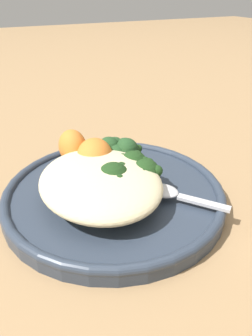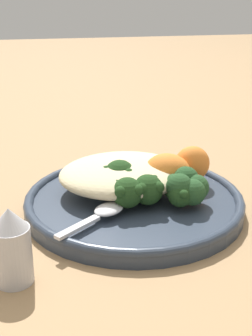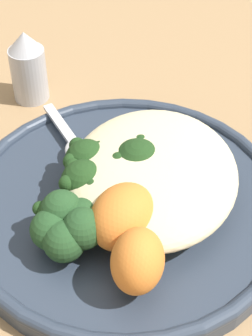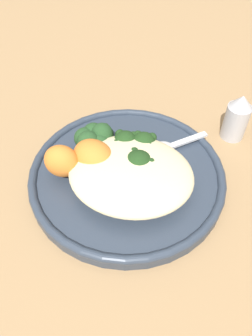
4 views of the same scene
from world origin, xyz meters
The scene contains 14 objects.
ground_plane centered at (0.00, 0.00, 0.00)m, with size 4.00×4.00×0.00m, color #9E7A51.
plate centered at (0.00, 0.01, 0.01)m, with size 0.27×0.27×0.02m.
quinoa_mound centered at (-0.01, 0.03, 0.04)m, with size 0.16×0.14×0.04m, color beige.
broccoli_stalk_0 centered at (0.00, 0.06, 0.04)m, with size 0.08×0.06×0.03m.
broccoli_stalk_1 centered at (-0.01, 0.02, 0.04)m, with size 0.10×0.05×0.04m.
broccoli_stalk_2 centered at (-0.01, -0.01, 0.04)m, with size 0.09×0.09×0.04m.
broccoli_stalk_3 centered at (0.01, -0.01, 0.04)m, with size 0.07×0.10×0.04m.
broccoli_stalk_4 centered at (0.04, -0.01, 0.03)m, with size 0.03×0.11×0.03m.
sweet_potato_chunk_0 centered at (0.04, 0.03, 0.04)m, with size 0.05×0.04×0.03m, color orange.
sweet_potato_chunk_1 centered at (0.04, 0.02, 0.05)m, with size 0.06×0.05×0.05m, color orange.
sweet_potato_chunk_2 centered at (0.08, 0.04, 0.05)m, with size 0.05×0.04×0.05m, color orange.
kale_tuft centered at (0.06, -0.02, 0.04)m, with size 0.06×0.06×0.04m.
spoon centered at (-0.05, -0.04, 0.03)m, with size 0.09×0.08×0.01m.
salt_shaker centered at (-0.15, -0.11, 0.04)m, with size 0.04×0.04×0.08m.
Camera 3 is at (0.32, 0.07, 0.36)m, focal length 60.00 mm.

